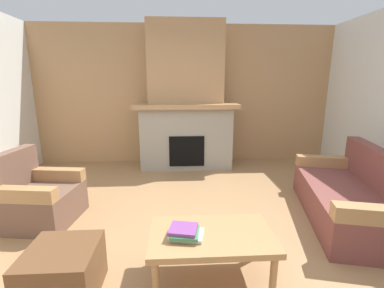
{
  "coord_description": "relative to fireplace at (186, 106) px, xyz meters",
  "views": [
    {
      "loc": [
        -0.18,
        -2.45,
        1.62
      ],
      "look_at": [
        0.02,
        0.95,
        0.82
      ],
      "focal_mm": 24.82,
      "sensor_mm": 36.0,
      "label": 1
    }
  ],
  "objects": [
    {
      "name": "fireplace",
      "position": [
        0.0,
        0.0,
        0.0
      ],
      "size": [
        1.9,
        0.82,
        2.7
      ],
      "color": "gray",
      "rests_on": "ground"
    },
    {
      "name": "wall_back_wood_panel",
      "position": [
        0.0,
        0.38,
        0.19
      ],
      "size": [
        6.0,
        0.12,
        2.7
      ],
      "primitive_type": "cube",
      "color": "tan",
      "rests_on": "ground"
    },
    {
      "name": "book_stack_near_edge",
      "position": [
        -0.13,
        -3.2,
        -0.7
      ],
      "size": [
        0.3,
        0.25,
        0.08
      ],
      "color": "beige",
      "rests_on": "coffee_table"
    },
    {
      "name": "armchair",
      "position": [
        -1.83,
        -2.09,
        -0.87
      ],
      "size": [
        0.85,
        0.85,
        0.85
      ],
      "color": "brown",
      "rests_on": "ground"
    },
    {
      "name": "ottoman",
      "position": [
        -1.06,
        -3.27,
        -0.96
      ],
      "size": [
        0.52,
        0.52,
        0.4
      ],
      "primitive_type": "cube",
      "color": "brown",
      "rests_on": "ground"
    },
    {
      "name": "coffee_table",
      "position": [
        0.09,
        -3.17,
        -0.79
      ],
      "size": [
        1.0,
        0.6,
        0.43
      ],
      "color": "#A87A4C",
      "rests_on": "ground"
    },
    {
      "name": "ground",
      "position": [
        0.0,
        -2.62,
        -1.16
      ],
      "size": [
        9.0,
        9.0,
        0.0
      ],
      "primitive_type": "plane",
      "color": "#9E754C"
    },
    {
      "name": "couch",
      "position": [
        1.88,
        -2.27,
        -0.88
      ],
      "size": [
        1.24,
        1.95,
        0.85
      ],
      "color": "brown",
      "rests_on": "ground"
    }
  ]
}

